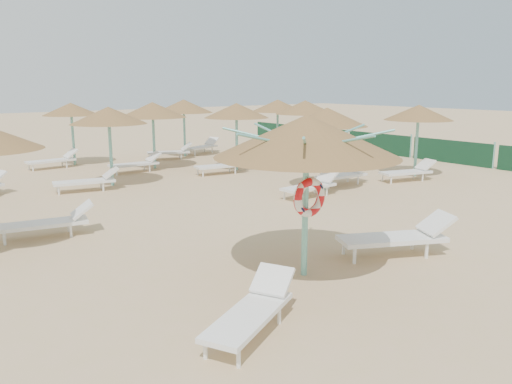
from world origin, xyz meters
TOP-DOWN VIEW (x-y plane):
  - ground at (0.00, 0.00)m, footprint 120.00×120.00m
  - main_palapa at (-0.15, 0.21)m, footprint 3.23×3.23m
  - lounger_main_a at (-2.19, -0.94)m, footprint 1.98×1.39m
  - lounger_main_b at (2.10, -0.17)m, footprint 2.38×1.63m
  - palapa_field at (3.20, 10.86)m, footprint 18.70×13.66m
  - windbreak_fence at (14.00, 9.96)m, footprint 0.08×19.84m

SIDE VIEW (x-z plane):
  - ground at x=0.00m, z-range 0.00..0.00m
  - lounger_main_a at x=-2.19m, z-range -0.02..0.68m
  - lounger_main_b at x=2.10m, z-range -0.02..0.82m
  - windbreak_fence at x=14.00m, z-range -0.05..1.05m
  - palapa_field at x=3.20m, z-range 0.94..3.64m
  - main_palapa at x=-0.15m, z-range 1.07..3.96m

